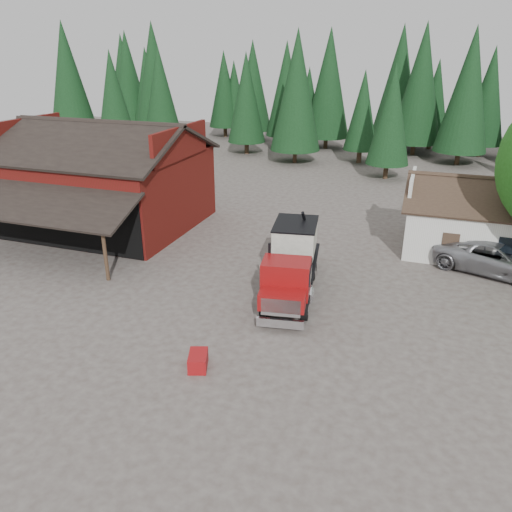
% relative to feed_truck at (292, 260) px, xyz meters
% --- Properties ---
extents(ground, '(120.00, 120.00, 0.00)m').
position_rel_feed_truck_xyz_m(ground, '(-4.00, -4.03, -1.74)').
color(ground, '#4B413B').
rests_on(ground, ground).
extents(red_barn, '(12.80, 13.63, 7.18)m').
position_rel_feed_truck_xyz_m(red_barn, '(-15.00, 5.88, 0.96)').
color(red_barn, '#5F0F10').
rests_on(red_barn, ground).
extents(farmhouse, '(8.60, 6.42, 4.65)m').
position_rel_feed_truck_xyz_m(farmhouse, '(9.00, 8.97, -0.07)').
color(farmhouse, silver).
rests_on(farmhouse, ground).
extents(conifer_backdrop, '(76.00, 16.00, 16.00)m').
position_rel_feed_truck_xyz_m(conifer_backdrop, '(-4.00, 37.97, -1.74)').
color(conifer_backdrop, black).
rests_on(conifer_backdrop, ground).
extents(near_pine_a, '(4.40, 4.40, 11.40)m').
position_rel_feed_truck_xyz_m(near_pine_a, '(-26.00, 23.97, 4.66)').
color(near_pine_a, '#382619').
rests_on(near_pine_a, ground).
extents(near_pine_b, '(3.96, 3.96, 10.40)m').
position_rel_feed_truck_xyz_m(near_pine_b, '(2.00, 25.97, 4.15)').
color(near_pine_b, '#382619').
rests_on(near_pine_b, ground).
extents(near_pine_d, '(5.28, 5.28, 13.40)m').
position_rel_feed_truck_xyz_m(near_pine_d, '(-8.00, 29.97, 5.66)').
color(near_pine_d, '#382619').
rests_on(near_pine_d, ground).
extents(feed_truck, '(3.44, 8.46, 3.71)m').
position_rel_feed_truck_xyz_m(feed_truck, '(0.00, 0.00, 0.00)').
color(feed_truck, black).
rests_on(feed_truck, ground).
extents(silver_car, '(7.01, 4.78, 1.78)m').
position_rel_feed_truck_xyz_m(silver_car, '(9.91, 5.97, -0.84)').
color(silver_car, '#9A9BA1').
rests_on(silver_car, ground).
extents(equip_box, '(1.03, 1.27, 0.60)m').
position_rel_feed_truck_xyz_m(equip_box, '(-1.63, -7.51, -1.44)').
color(equip_box, maroon).
rests_on(equip_box, ground).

